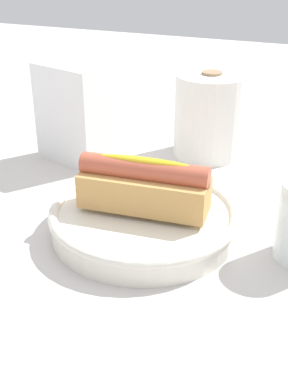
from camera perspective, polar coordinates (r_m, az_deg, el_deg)
The scene contains 5 objects.
ground_plane at distance 0.63m, azimuth 0.00°, elevation -3.53°, with size 2.40×2.40×0.00m, color beige.
serving_bowl at distance 0.60m, azimuth 0.00°, elevation -2.99°, with size 0.23×0.23×0.03m.
hotdog_front at distance 0.58m, azimuth -0.00°, elevation 0.68°, with size 0.15×0.06×0.06m.
paper_towel_roll at distance 0.81m, azimuth 7.35°, elevation 8.54°, with size 0.11×0.11×0.13m.
napkin_box at distance 0.78m, azimuth -8.40°, elevation 8.57°, with size 0.11×0.04×0.15m, color white.
Camera 1 is at (0.20, -0.50, 0.32)m, focal length 47.51 mm.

